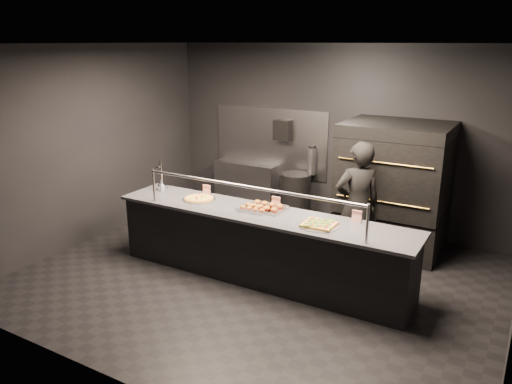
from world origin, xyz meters
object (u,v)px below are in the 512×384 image
(towel_dispenser, at_px, (283,130))
(square_pizza, at_px, (319,224))
(fire_extinguisher, at_px, (311,161))
(beer_tap, at_px, (162,180))
(slider_tray_b, at_px, (265,207))
(trash_bin, at_px, (295,198))
(prep_shelf, at_px, (247,186))
(service_counter, at_px, (260,245))
(slider_tray_a, at_px, (255,208))
(pizza_oven, at_px, (393,186))
(worker, at_px, (357,206))
(round_pizza, at_px, (199,199))

(towel_dispenser, xyz_separation_m, square_pizza, (1.75, -2.46, -0.61))
(fire_extinguisher, relative_size, beer_tap, 1.00)
(slider_tray_b, bearing_deg, trash_bin, 104.57)
(trash_bin, bearing_deg, prep_shelf, 172.25)
(towel_dispenser, xyz_separation_m, trash_bin, (0.37, -0.22, -1.12))
(service_counter, relative_size, slider_tray_a, 8.28)
(service_counter, xyz_separation_m, fire_extinguisher, (-0.35, 2.40, 0.60))
(pizza_oven, bearing_deg, service_counter, -122.27)
(towel_dispenser, height_order, slider_tray_b, towel_dispenser)
(pizza_oven, distance_m, square_pizza, 2.00)
(prep_shelf, height_order, worker, worker)
(towel_dispenser, height_order, round_pizza, towel_dispenser)
(worker, bearing_deg, prep_shelf, -68.70)
(square_pizza, height_order, trash_bin, square_pizza)
(slider_tray_b, bearing_deg, slider_tray_a, -135.79)
(service_counter, bearing_deg, trash_bin, 103.66)
(prep_shelf, distance_m, slider_tray_b, 2.75)
(pizza_oven, xyz_separation_m, beer_tap, (-2.95, -1.75, 0.10))
(round_pizza, relative_size, square_pizza, 0.97)
(beer_tap, xyz_separation_m, square_pizza, (2.60, -0.23, -0.13))
(slider_tray_a, xyz_separation_m, slider_tray_b, (0.10, 0.10, 0.01))
(trash_bin, bearing_deg, pizza_oven, -9.02)
(towel_dispenser, distance_m, beer_tap, 2.44)
(service_counter, height_order, slider_tray_a, service_counter)
(pizza_oven, bearing_deg, round_pizza, -139.81)
(service_counter, xyz_separation_m, prep_shelf, (-1.60, 2.32, -0.01))
(towel_dispenser, relative_size, square_pizza, 0.73)
(service_counter, xyz_separation_m, slider_tray_b, (-0.00, 0.14, 0.49))
(prep_shelf, xyz_separation_m, beer_tap, (-0.15, -2.17, 0.61))
(towel_dispenser, bearing_deg, pizza_oven, -13.14)
(towel_dispenser, bearing_deg, slider_tray_a, -71.17)
(slider_tray_a, bearing_deg, service_counter, -24.41)
(towel_dispenser, height_order, square_pizza, towel_dispenser)
(pizza_oven, bearing_deg, beer_tap, -149.42)
(fire_extinguisher, distance_m, round_pizza, 2.45)
(towel_dispenser, bearing_deg, beer_tap, -110.90)
(slider_tray_a, bearing_deg, prep_shelf, 123.39)
(towel_dispenser, height_order, beer_tap, towel_dispenser)
(pizza_oven, distance_m, slider_tray_b, 2.13)
(towel_dispenser, distance_m, slider_tray_a, 2.55)
(slider_tray_a, bearing_deg, round_pizza, -179.88)
(worker, bearing_deg, round_pizza, -15.36)
(beer_tap, height_order, square_pizza, beer_tap)
(prep_shelf, relative_size, worker, 0.68)
(pizza_oven, distance_m, beer_tap, 3.43)
(fire_extinguisher, relative_size, slider_tray_b, 1.00)
(beer_tap, height_order, round_pizza, beer_tap)
(prep_shelf, xyz_separation_m, slider_tray_b, (1.60, -2.18, 0.50))
(slider_tray_a, height_order, trash_bin, slider_tray_a)
(fire_extinguisher, bearing_deg, beer_tap, -122.01)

